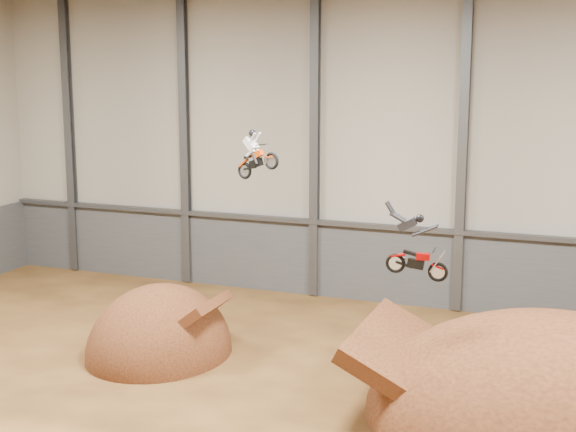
# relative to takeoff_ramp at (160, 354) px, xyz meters

# --- Properties ---
(back_wall) EXTENTS (40.00, 0.10, 14.00)m
(back_wall) POSITION_rel_takeoff_ramp_xyz_m (6.18, 9.62, 7.00)
(back_wall) COLOR #A8A395
(back_wall) RESTS_ON ground
(lower_band_back) EXTENTS (39.80, 0.18, 3.50)m
(lower_band_back) POSITION_rel_takeoff_ramp_xyz_m (6.18, 9.52, 1.75)
(lower_band_back) COLOR #4A4D51
(lower_band_back) RESTS_ON ground
(steel_rail) EXTENTS (39.80, 0.35, 0.20)m
(steel_rail) POSITION_rel_takeoff_ramp_xyz_m (6.18, 9.37, 3.55)
(steel_rail) COLOR #47494F
(steel_rail) RESTS_ON lower_band_back
(steel_column_0) EXTENTS (0.40, 0.36, 13.90)m
(steel_column_0) POSITION_rel_takeoff_ramp_xyz_m (-10.49, 9.42, 7.00)
(steel_column_0) COLOR #47494F
(steel_column_0) RESTS_ON ground
(steel_column_1) EXTENTS (0.40, 0.36, 13.90)m
(steel_column_1) POSITION_rel_takeoff_ramp_xyz_m (-3.82, 9.42, 7.00)
(steel_column_1) COLOR #47494F
(steel_column_1) RESTS_ON ground
(steel_column_2) EXTENTS (0.40, 0.36, 13.90)m
(steel_column_2) POSITION_rel_takeoff_ramp_xyz_m (2.84, 9.42, 7.00)
(steel_column_2) COLOR #47494F
(steel_column_2) RESTS_ON ground
(steel_column_3) EXTENTS (0.40, 0.36, 13.90)m
(steel_column_3) POSITION_rel_takeoff_ramp_xyz_m (9.51, 9.42, 7.00)
(steel_column_3) COLOR #47494F
(steel_column_3) RESTS_ON ground
(takeoff_ramp) EXTENTS (5.26, 6.07, 5.26)m
(takeoff_ramp) POSITION_rel_takeoff_ramp_xyz_m (0.00, 0.00, 0.00)
(takeoff_ramp) COLOR #401E10
(takeoff_ramp) RESTS_ON ground
(landing_ramp) EXTENTS (11.49, 10.16, 6.63)m
(landing_ramp) POSITION_rel_takeoff_ramp_xyz_m (14.17, -1.09, 0.00)
(landing_ramp) COLOR #401E10
(landing_ramp) RESTS_ON ground
(fmx_rider_a) EXTENTS (2.35, 1.31, 2.14)m
(fmx_rider_a) POSITION_rel_takeoff_ramp_xyz_m (4.38, -0.58, 7.90)
(fmx_rider_a) COLOR #CE4006
(fmx_rider_b) EXTENTS (2.72, 0.88, 2.38)m
(fmx_rider_b) POSITION_rel_takeoff_ramp_xyz_m (10.10, -2.56, 5.62)
(fmx_rider_b) COLOR #BD0001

